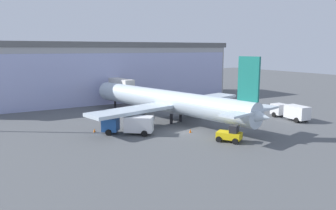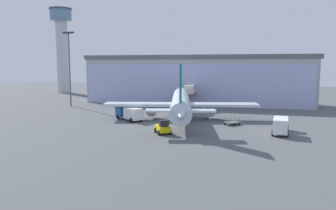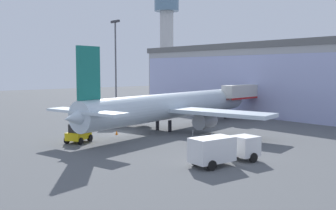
{
  "view_description": "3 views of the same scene",
  "coord_description": "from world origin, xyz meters",
  "px_view_note": "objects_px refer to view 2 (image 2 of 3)",
  "views": [
    {
      "loc": [
        -26.72,
        -39.51,
        12.36
      ],
      "look_at": [
        2.3,
        8.88,
        2.54
      ],
      "focal_mm": 35.0,
      "sensor_mm": 36.0,
      "label": 1
    },
    {
      "loc": [
        16.46,
        -57.59,
        11.26
      ],
      "look_at": [
        -0.92,
        7.24,
        2.82
      ],
      "focal_mm": 35.0,
      "sensor_mm": 36.0,
      "label": 2
    },
    {
      "loc": [
        44.28,
        -29.27,
        8.73
      ],
      "look_at": [
        1.89,
        6.87,
        3.63
      ],
      "focal_mm": 42.0,
      "sensor_mm": 36.0,
      "label": 3
    }
  ],
  "objects_px": {
    "catering_truck": "(130,113)",
    "airplane": "(181,102)",
    "safety_cone_nose": "(163,124)",
    "pushback_tug": "(163,128)",
    "jet_bridge": "(191,90)",
    "control_tower": "(62,42)",
    "baggage_cart": "(232,122)",
    "apron_light_mast": "(69,63)",
    "safety_cone_wingtip": "(119,115)",
    "fuel_truck": "(281,125)"
  },
  "relations": [
    {
      "from": "jet_bridge",
      "to": "catering_truck",
      "type": "xyz_separation_m",
      "value": [
        -7.92,
        -23.64,
        -3.1
      ]
    },
    {
      "from": "airplane",
      "to": "pushback_tug",
      "type": "relative_size",
      "value": 10.6
    },
    {
      "from": "apron_light_mast",
      "to": "pushback_tug",
      "type": "distance_m",
      "value": 44.06
    },
    {
      "from": "apron_light_mast",
      "to": "airplane",
      "type": "height_order",
      "value": "apron_light_mast"
    },
    {
      "from": "airplane",
      "to": "safety_cone_wingtip",
      "type": "distance_m",
      "value": 13.8
    },
    {
      "from": "apron_light_mast",
      "to": "safety_cone_wingtip",
      "type": "relative_size",
      "value": 35.61
    },
    {
      "from": "catering_truck",
      "to": "safety_cone_nose",
      "type": "xyz_separation_m",
      "value": [
        8.08,
        -3.8,
        -1.19
      ]
    },
    {
      "from": "apron_light_mast",
      "to": "safety_cone_nose",
      "type": "distance_m",
      "value": 39.06
    },
    {
      "from": "pushback_tug",
      "to": "baggage_cart",
      "type": "bearing_deg",
      "value": -75.93
    },
    {
      "from": "jet_bridge",
      "to": "safety_cone_nose",
      "type": "relative_size",
      "value": 20.66
    },
    {
      "from": "apron_light_mast",
      "to": "catering_truck",
      "type": "distance_m",
      "value": 30.3
    },
    {
      "from": "fuel_truck",
      "to": "pushback_tug",
      "type": "height_order",
      "value": "fuel_truck"
    },
    {
      "from": "jet_bridge",
      "to": "safety_cone_wingtip",
      "type": "distance_m",
      "value": 23.57
    },
    {
      "from": "safety_cone_nose",
      "to": "pushback_tug",
      "type": "bearing_deg",
      "value": -74.6
    },
    {
      "from": "fuel_truck",
      "to": "safety_cone_nose",
      "type": "distance_m",
      "value": 20.36
    },
    {
      "from": "jet_bridge",
      "to": "baggage_cart",
      "type": "height_order",
      "value": "jet_bridge"
    },
    {
      "from": "catering_truck",
      "to": "baggage_cart",
      "type": "height_order",
      "value": "catering_truck"
    },
    {
      "from": "safety_cone_nose",
      "to": "catering_truck",
      "type": "bearing_deg",
      "value": 154.83
    },
    {
      "from": "apron_light_mast",
      "to": "safety_cone_nose",
      "type": "height_order",
      "value": "apron_light_mast"
    },
    {
      "from": "control_tower",
      "to": "safety_cone_wingtip",
      "type": "bearing_deg",
      "value": -47.73
    },
    {
      "from": "apron_light_mast",
      "to": "catering_truck",
      "type": "xyz_separation_m",
      "value": [
        23.33,
        -16.49,
        -10.09
      ]
    },
    {
      "from": "airplane",
      "to": "safety_cone_nose",
      "type": "xyz_separation_m",
      "value": [
        -1.27,
        -8.79,
        -3.11
      ]
    },
    {
      "from": "control_tower",
      "to": "fuel_truck",
      "type": "distance_m",
      "value": 98.91
    },
    {
      "from": "control_tower",
      "to": "airplane",
      "type": "relative_size",
      "value": 0.82
    },
    {
      "from": "fuel_truck",
      "to": "safety_cone_wingtip",
      "type": "bearing_deg",
      "value": 79.12
    },
    {
      "from": "apron_light_mast",
      "to": "catering_truck",
      "type": "relative_size",
      "value": 2.75
    },
    {
      "from": "jet_bridge",
      "to": "fuel_truck",
      "type": "relative_size",
      "value": 1.52
    },
    {
      "from": "fuel_truck",
      "to": "baggage_cart",
      "type": "xyz_separation_m",
      "value": [
        -8.11,
        5.53,
        -0.97
      ]
    },
    {
      "from": "catering_truck",
      "to": "airplane",
      "type": "bearing_deg",
      "value": -114.47
    },
    {
      "from": "pushback_tug",
      "to": "jet_bridge",
      "type": "bearing_deg",
      "value": -28.24
    },
    {
      "from": "jet_bridge",
      "to": "pushback_tug",
      "type": "relative_size",
      "value": 3.06
    },
    {
      "from": "control_tower",
      "to": "pushback_tug",
      "type": "xyz_separation_m",
      "value": [
        59.01,
        -63.79,
        -18.76
      ]
    },
    {
      "from": "catering_truck",
      "to": "control_tower",
      "type": "bearing_deg",
      "value": -9.93
    },
    {
      "from": "baggage_cart",
      "to": "safety_cone_nose",
      "type": "bearing_deg",
      "value": -27.57
    },
    {
      "from": "baggage_cart",
      "to": "pushback_tug",
      "type": "distance_m",
      "value": 14.78
    },
    {
      "from": "airplane",
      "to": "safety_cone_wingtip",
      "type": "bearing_deg",
      "value": 82.52
    },
    {
      "from": "control_tower",
      "to": "baggage_cart",
      "type": "distance_m",
      "value": 89.5
    },
    {
      "from": "apron_light_mast",
      "to": "catering_truck",
      "type": "bearing_deg",
      "value": -35.25
    },
    {
      "from": "control_tower",
      "to": "airplane",
      "type": "distance_m",
      "value": 77.62
    },
    {
      "from": "pushback_tug",
      "to": "apron_light_mast",
      "type": "bearing_deg",
      "value": 19.42
    },
    {
      "from": "jet_bridge",
      "to": "pushback_tug",
      "type": "distance_m",
      "value": 34.31
    },
    {
      "from": "jet_bridge",
      "to": "apron_light_mast",
      "type": "distance_m",
      "value": 32.81
    },
    {
      "from": "control_tower",
      "to": "pushback_tug",
      "type": "relative_size",
      "value": 8.74
    },
    {
      "from": "control_tower",
      "to": "baggage_cart",
      "type": "bearing_deg",
      "value": -37.52
    },
    {
      "from": "airplane",
      "to": "baggage_cart",
      "type": "bearing_deg",
      "value": -126.72
    },
    {
      "from": "apron_light_mast",
      "to": "pushback_tug",
      "type": "height_order",
      "value": "apron_light_mast"
    },
    {
      "from": "apron_light_mast",
      "to": "airplane",
      "type": "bearing_deg",
      "value": -19.38
    },
    {
      "from": "airplane",
      "to": "catering_truck",
      "type": "bearing_deg",
      "value": 105.43
    },
    {
      "from": "airplane",
      "to": "catering_truck",
      "type": "relative_size",
      "value": 5.52
    },
    {
      "from": "apron_light_mast",
      "to": "fuel_truck",
      "type": "distance_m",
      "value": 57.01
    }
  ]
}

